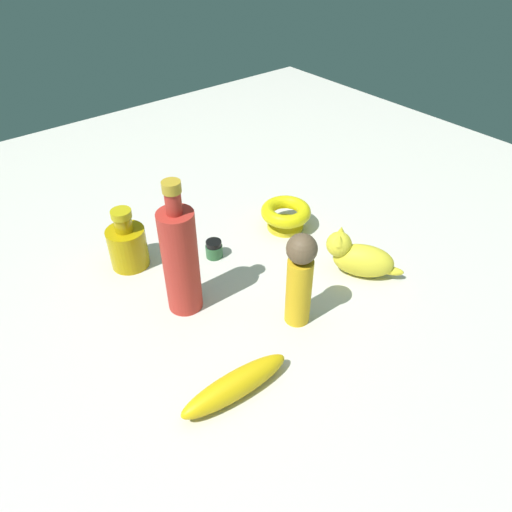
{
  "coord_description": "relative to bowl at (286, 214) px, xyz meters",
  "views": [
    {
      "loc": [
        0.43,
        0.52,
        0.61
      ],
      "look_at": [
        0.0,
        0.0,
        0.08
      ],
      "focal_mm": 33.42,
      "sensor_mm": 36.0,
      "label": 1
    }
  ],
  "objects": [
    {
      "name": "nail_polish_jar",
      "position": [
        0.18,
        -0.02,
        -0.02
      ],
      "size": [
        0.04,
        0.04,
        0.04
      ],
      "color": "#2B6136",
      "rests_on": "ground"
    },
    {
      "name": "banana",
      "position": [
        0.36,
        0.28,
        -0.02
      ],
      "size": [
        0.19,
        0.05,
        0.04
      ],
      "primitive_type": "ellipsoid",
      "rotation": [
        0.0,
        0.0,
        3.09
      ],
      "color": "yellow",
      "rests_on": "ground"
    },
    {
      "name": "cat_figurine",
      "position": [
        -0.0,
        0.21,
        0.0
      ],
      "size": [
        0.12,
        0.14,
        0.1
      ],
      "color": "yellow",
      "rests_on": "ground"
    },
    {
      "name": "bottle_short",
      "position": [
        0.33,
        -0.1,
        0.01
      ],
      "size": [
        0.08,
        0.08,
        0.13
      ],
      "color": "#B7960A",
      "rests_on": "ground"
    },
    {
      "name": "ground",
      "position": [
        0.18,
        0.12,
        -0.04
      ],
      "size": [
        2.0,
        2.0,
        0.0
      ],
      "primitive_type": "plane",
      "color": "silver"
    },
    {
      "name": "bowl",
      "position": [
        0.0,
        0.0,
        0.0
      ],
      "size": [
        0.11,
        0.11,
        0.06
      ],
      "color": "gold",
      "rests_on": "ground"
    },
    {
      "name": "bottle_tall",
      "position": [
        0.31,
        0.07,
        0.07
      ],
      "size": [
        0.06,
        0.06,
        0.26
      ],
      "color": "red",
      "rests_on": "ground"
    },
    {
      "name": "person_figure_adult",
      "position": [
        0.18,
        0.23,
        0.06
      ],
      "size": [
        0.05,
        0.05,
        0.18
      ],
      "color": "gold",
      "rests_on": "ground"
    }
  ]
}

